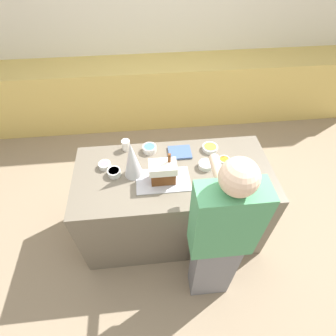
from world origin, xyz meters
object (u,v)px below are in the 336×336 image
gingerbread_house (163,172)px  person (219,240)px  candy_bowl_near_tray_left (224,161)px  cookbook (180,152)px  decorative_tree (132,159)px  candy_bowl_beside_tree (105,165)px  candy_bowl_behind_tray (114,172)px  candy_bowl_far_right (206,165)px  baking_tray (163,180)px  candy_bowl_near_tray_right (210,148)px  candy_bowl_front_corner (149,148)px  mug (126,145)px

gingerbread_house → person: person is taller
candy_bowl_near_tray_left → cookbook: candy_bowl_near_tray_left is taller
decorative_tree → candy_bowl_beside_tree: decorative_tree is taller
gingerbread_house → candy_bowl_behind_tray: (-0.40, 0.11, -0.08)m
candy_bowl_near_tray_left → candy_bowl_far_right: (-0.17, -0.04, 0.00)m
baking_tray → cookbook: (0.18, 0.30, 0.01)m
candy_bowl_beside_tree → candy_bowl_near_tray_right: candy_bowl_beside_tree is taller
gingerbread_house → candy_bowl_near_tray_right: gingerbread_house is taller
candy_bowl_beside_tree → candy_bowl_front_corner: 0.42m
decorative_tree → candy_bowl_front_corner: bearing=61.5°
gingerbread_house → candy_bowl_behind_tray: gingerbread_house is taller
candy_bowl_front_corner → decorative_tree: bearing=-118.5°
candy_bowl_near_tray_left → baking_tray: bearing=-164.4°
decorative_tree → mug: decorative_tree is taller
baking_tray → candy_bowl_front_corner: candy_bowl_front_corner is taller
gingerbread_house → candy_bowl_near_tray_right: (0.46, 0.32, -0.09)m
cookbook → person: person is taller
baking_tray → person: (0.35, -0.55, -0.05)m
gingerbread_house → candy_bowl_front_corner: size_ratio=2.14×
gingerbread_house → cookbook: (0.18, 0.30, -0.10)m
candy_bowl_behind_tray → person: person is taller
candy_bowl_near_tray_left → mug: (-0.84, 0.26, 0.03)m
candy_bowl_beside_tree → candy_bowl_near_tray_right: size_ratio=0.74×
candy_bowl_near_tray_left → cookbook: (-0.37, 0.15, -0.01)m
gingerbread_house → candy_bowl_near_tray_left: 0.57m
candy_bowl_beside_tree → candy_bowl_near_tray_left: size_ratio=1.07×
candy_bowl_far_right → candy_bowl_behind_tray: bearing=-179.3°
decorative_tree → candy_bowl_front_corner: decorative_tree is taller
candy_bowl_beside_tree → mug: bearing=49.0°
candy_bowl_beside_tree → candy_bowl_front_corner: size_ratio=0.83×
candy_bowl_front_corner → candy_bowl_beside_tree: bearing=-157.2°
candy_bowl_front_corner → cookbook: 0.27m
baking_tray → candy_bowl_near_tray_right: bearing=35.4°
gingerbread_house → candy_bowl_far_right: bearing=17.1°
candy_bowl_front_corner → person: bearing=-64.4°
candy_bowl_near_tray_left → candy_bowl_behind_tray: bearing=-177.2°
candy_bowl_near_tray_left → candy_bowl_front_corner: 0.67m
cookbook → mug: 0.49m
candy_bowl_far_right → cookbook: bearing=136.1°
candy_bowl_beside_tree → person: bearing=-42.1°
gingerbread_house → candy_bowl_beside_tree: bearing=157.4°
gingerbread_house → cookbook: 0.37m
candy_bowl_far_right → candy_bowl_beside_tree: bearing=174.3°
baking_tray → person: bearing=-57.7°
decorative_tree → candy_bowl_near_tray_left: bearing=3.9°
candy_bowl_near_tray_left → candy_bowl_far_right: size_ratio=0.78×
candy_bowl_behind_tray → mug: size_ratio=1.10×
gingerbread_house → person: bearing=-57.7°
candy_bowl_beside_tree → candy_bowl_near_tray_left: candy_bowl_beside_tree is taller
candy_bowl_beside_tree → person: (0.82, -0.75, -0.07)m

